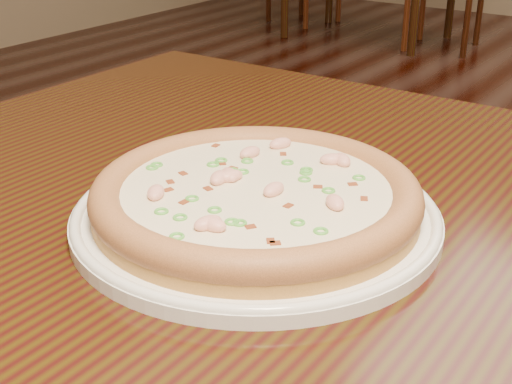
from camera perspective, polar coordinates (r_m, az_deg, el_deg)
The scene contains 3 objects.
hero_table at distance 0.67m, azimuth 11.22°, elevation -11.10°, with size 1.20×0.80×0.75m.
plate at distance 0.62m, azimuth 0.00°, elevation -1.79°, with size 0.32×0.32×0.02m.
pizza at distance 0.61m, azimuth -0.00°, elevation -0.24°, with size 0.29×0.29×0.03m.
Camera 1 is at (0.31, -1.10, 1.03)m, focal length 50.00 mm.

